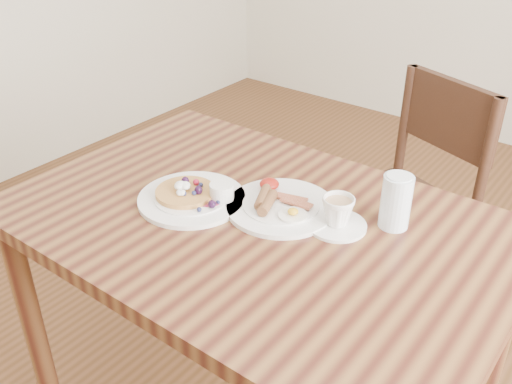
# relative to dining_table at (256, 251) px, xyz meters

# --- Properties ---
(dining_table) EXTENTS (1.20, 0.80, 0.75)m
(dining_table) POSITION_rel_dining_table_xyz_m (0.00, 0.00, 0.00)
(dining_table) COLOR brown
(dining_table) RESTS_ON ground
(chair_far) EXTENTS (0.54, 0.54, 0.88)m
(chair_far) POSITION_rel_dining_table_xyz_m (0.09, 0.75, -0.16)
(chair_far) COLOR #331C12
(chair_far) RESTS_ON ground
(pancake_plate) EXTENTS (0.27, 0.27, 0.06)m
(pancake_plate) POSITION_rel_dining_table_xyz_m (-0.17, -0.03, 0.11)
(pancake_plate) COLOR white
(pancake_plate) RESTS_ON dining_table
(breakfast_plate) EXTENTS (0.27, 0.27, 0.04)m
(breakfast_plate) POSITION_rel_dining_table_xyz_m (0.02, 0.07, 0.11)
(breakfast_plate) COLOR white
(breakfast_plate) RESTS_ON dining_table
(teacup_saucer) EXTENTS (0.14, 0.14, 0.08)m
(teacup_saucer) POSITION_rel_dining_table_xyz_m (0.17, 0.08, 0.13)
(teacup_saucer) COLOR white
(teacup_saucer) RESTS_ON dining_table
(water_glass) EXTENTS (0.07, 0.07, 0.13)m
(water_glass) POSITION_rel_dining_table_xyz_m (0.28, 0.17, 0.16)
(water_glass) COLOR silver
(water_glass) RESTS_ON dining_table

